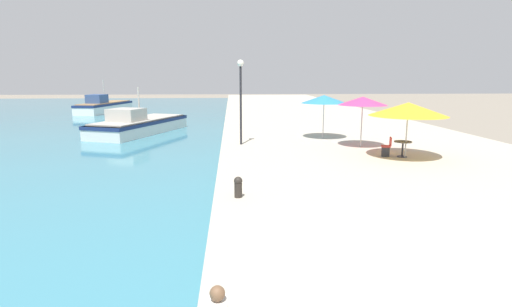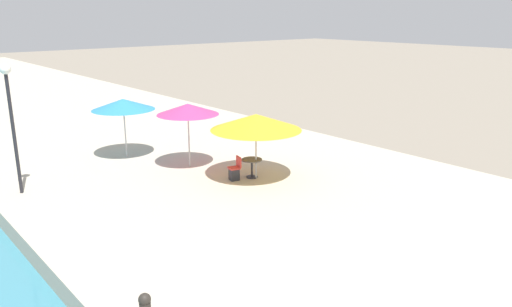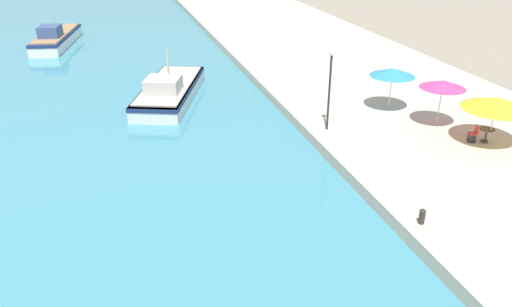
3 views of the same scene
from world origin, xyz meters
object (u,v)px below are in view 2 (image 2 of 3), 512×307
object	(u,v)px
cafe_umbrella_white	(188,109)
mooring_bollard	(145,307)
cafe_umbrella_pink	(256,122)
cafe_umbrella_striped	(123,104)
lamppost	(10,107)
cafe_chair_left	(235,172)
cafe_table	(252,164)

from	to	relation	value
cafe_umbrella_white	mooring_bollard	distance (m)	11.08
cafe_umbrella_pink	cafe_umbrella_striped	size ratio (longest dim) A/B	1.27
lamppost	cafe_umbrella_striped	bearing A→B (deg)	21.02
lamppost	cafe_umbrella_pink	bearing A→B (deg)	-29.23
cafe_umbrella_pink	cafe_chair_left	size ratio (longest dim) A/B	3.81
cafe_umbrella_white	cafe_table	distance (m)	3.53
cafe_table	cafe_chair_left	world-z (taller)	cafe_chair_left
cafe_umbrella_pink	cafe_umbrella_white	distance (m)	3.17
cafe_umbrella_pink	cafe_chair_left	xyz separation A→B (m)	(-0.75, 0.38, -1.91)
cafe_umbrella_pink	cafe_umbrella_white	size ratio (longest dim) A/B	1.30
mooring_bollard	cafe_umbrella_pink	bearing A→B (deg)	36.05
cafe_umbrella_pink	cafe_table	size ratio (longest dim) A/B	4.33
cafe_umbrella_white	lamppost	size ratio (longest dim) A/B	0.58
cafe_table	mooring_bollard	distance (m)	9.68
cafe_table	cafe_umbrella_striped	bearing A→B (deg)	112.02
cafe_table	mooring_bollard	bearing A→B (deg)	-142.87
cafe_table	mooring_bollard	xyz separation A→B (m)	(-7.71, -5.84, -0.18)
cafe_umbrella_striped	cafe_table	distance (m)	6.61
mooring_bollard	cafe_umbrella_striped	bearing A→B (deg)	65.57
cafe_umbrella_striped	cafe_chair_left	xyz separation A→B (m)	(1.69, -5.71, -2.03)
cafe_umbrella_white	cafe_chair_left	size ratio (longest dim) A/B	2.92
cafe_umbrella_white	mooring_bollard	xyz separation A→B (m)	(-6.64, -8.61, -2.08)
cafe_umbrella_white	cafe_umbrella_striped	xyz separation A→B (m)	(-1.31, 3.12, -0.08)
cafe_chair_left	lamppost	size ratio (longest dim) A/B	0.20
cafe_chair_left	cafe_umbrella_pink	bearing A→B (deg)	-101.75
cafe_umbrella_white	cafe_table	size ratio (longest dim) A/B	3.32
cafe_umbrella_pink	cafe_chair_left	bearing A→B (deg)	153.06
cafe_table	lamppost	xyz separation A→B (m)	(-7.39, 3.97, 2.56)
cafe_table	cafe_chair_left	distance (m)	0.75
cafe_umbrella_pink	lamppost	distance (m)	8.57
cafe_umbrella_white	lamppost	distance (m)	6.47
cafe_umbrella_pink	mooring_bollard	size ratio (longest dim) A/B	5.30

